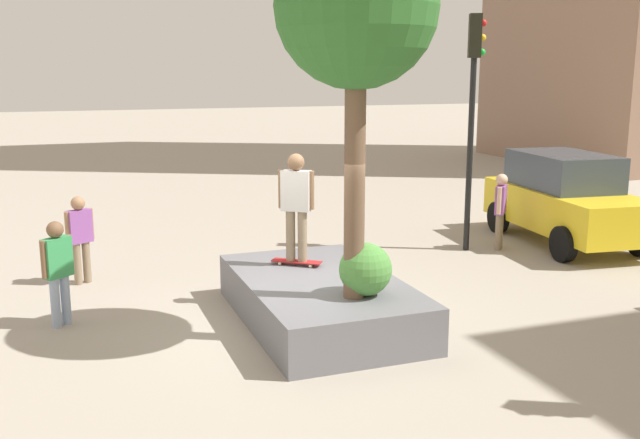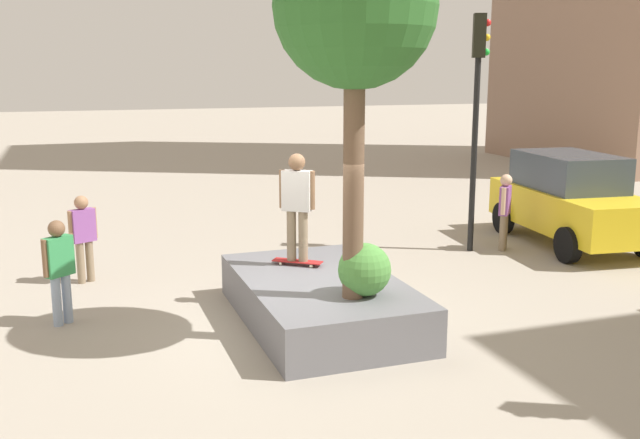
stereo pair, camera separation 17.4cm
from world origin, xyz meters
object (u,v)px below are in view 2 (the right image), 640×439
(planter_ledge, at_px, (320,300))
(passerby_with_bag, at_px, (505,207))
(bystander_watching, at_px, (59,265))
(traffic_light_median, at_px, (477,93))
(skateboard, at_px, (297,262))
(skateboarder, at_px, (297,200))
(plaza_tree, at_px, (355,11))
(pedestrian_crossing, at_px, (83,233))
(taxi_cab, at_px, (570,199))

(planter_ledge, xyz_separation_m, passerby_with_bag, (-2.85, 5.06, 0.59))
(passerby_with_bag, height_order, bystander_watching, passerby_with_bag)
(traffic_light_median, distance_m, bystander_watching, 8.58)
(skateboard, xyz_separation_m, skateboarder, (-0.00, -0.00, 1.00))
(plaza_tree, xyz_separation_m, passerby_with_bag, (-3.82, 4.93, -3.51))
(traffic_light_median, height_order, passerby_with_bag, traffic_light_median)
(planter_ledge, bearing_deg, passerby_with_bag, 119.41)
(plaza_tree, relative_size, bystander_watching, 3.09)
(plaza_tree, relative_size, pedestrian_crossing, 3.12)
(bystander_watching, bearing_deg, traffic_light_median, 103.17)
(plaza_tree, xyz_separation_m, taxi_cab, (-3.82, 6.56, -3.45))
(plaza_tree, distance_m, skateboarder, 3.26)
(skateboard, height_order, taxi_cab, taxi_cab)
(traffic_light_median, height_order, pedestrian_crossing, traffic_light_median)
(passerby_with_bag, bearing_deg, traffic_light_median, -104.57)
(skateboarder, bearing_deg, skateboard, 14.04)
(passerby_with_bag, relative_size, bystander_watching, 1.01)
(plaza_tree, bearing_deg, skateboarder, -173.08)
(pedestrian_crossing, bearing_deg, skateboarder, 52.33)
(plaza_tree, xyz_separation_m, skateboard, (-1.80, -0.22, -3.71))
(taxi_cab, xyz_separation_m, passerby_with_bag, (-0.00, -1.63, -0.06))
(plaza_tree, xyz_separation_m, pedestrian_crossing, (-4.25, -3.39, -3.53))
(pedestrian_crossing, bearing_deg, traffic_light_median, 88.08)
(traffic_light_median, bearing_deg, skateboarder, -63.92)
(skateboarder, relative_size, taxi_cab, 0.39)
(bystander_watching, xyz_separation_m, pedestrian_crossing, (-2.14, 0.38, -0.01))
(bystander_watching, height_order, pedestrian_crossing, bystander_watching)
(plaza_tree, distance_m, pedestrian_crossing, 6.49)
(plaza_tree, height_order, skateboarder, plaza_tree)
(skateboarder, height_order, taxi_cab, skateboarder)
(planter_ledge, bearing_deg, skateboarder, -173.95)
(skateboarder, height_order, bystander_watching, skateboarder)
(taxi_cab, relative_size, pedestrian_crossing, 2.78)
(traffic_light_median, height_order, bystander_watching, traffic_light_median)
(skateboard, relative_size, bystander_watching, 0.49)
(planter_ledge, bearing_deg, bystander_watching, -107.46)
(plaza_tree, distance_m, bystander_watching, 5.58)
(taxi_cab, relative_size, bystander_watching, 2.76)
(planter_ledge, relative_size, taxi_cab, 0.86)
(skateboard, xyz_separation_m, traffic_light_median, (-2.19, 4.48, 2.53))
(skateboard, bearing_deg, skateboarder, -165.96)
(skateboarder, xyz_separation_m, traffic_light_median, (-2.19, 4.48, 1.53))
(passerby_with_bag, bearing_deg, plaza_tree, -52.21)
(plaza_tree, relative_size, traffic_light_median, 1.02)
(skateboard, bearing_deg, plaza_tree, 6.92)
(planter_ledge, height_order, skateboarder, skateboarder)
(planter_ledge, distance_m, pedestrian_crossing, 4.66)
(skateboard, height_order, skateboarder, skateboarder)
(taxi_cab, bearing_deg, passerby_with_bag, -90.07)
(bystander_watching, bearing_deg, planter_ledge, 72.54)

